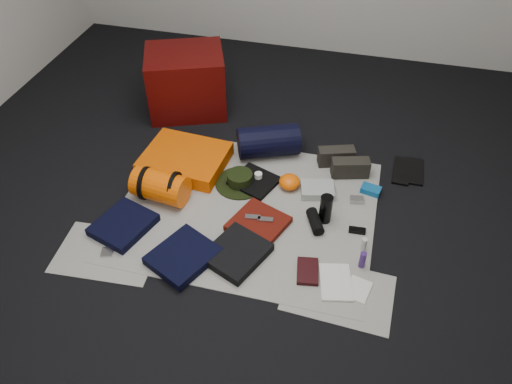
% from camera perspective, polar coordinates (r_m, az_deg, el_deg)
% --- Properties ---
extents(floor, '(4.50, 4.50, 0.02)m').
position_cam_1_polar(floor, '(3.19, -1.04, -2.10)').
color(floor, black).
rests_on(floor, ground).
extents(newspaper_mat, '(1.60, 1.30, 0.01)m').
position_cam_1_polar(newspaper_mat, '(3.18, -1.04, -1.94)').
color(newspaper_mat, '#B5B3A7').
rests_on(newspaper_mat, floor).
extents(newspaper_sheet_front_left, '(0.61, 0.44, 0.00)m').
position_cam_1_polar(newspaper_sheet_front_left, '(3.06, -16.65, -6.65)').
color(newspaper_sheet_front_left, '#B5B3A7').
rests_on(newspaper_sheet_front_left, floor).
extents(newspaper_sheet_front_right, '(0.60, 0.43, 0.00)m').
position_cam_1_polar(newspaper_sheet_front_right, '(2.80, 9.43, -11.29)').
color(newspaper_sheet_front_right, '#B5B3A7').
rests_on(newspaper_sheet_front_right, floor).
extents(red_cabinet, '(0.72, 0.66, 0.48)m').
position_cam_1_polar(red_cabinet, '(3.99, -7.97, 12.38)').
color(red_cabinet, '#4A0705').
rests_on(red_cabinet, floor).
extents(sleeping_pad, '(0.58, 0.49, 0.10)m').
position_cam_1_polar(sleeping_pad, '(3.50, -8.10, 3.75)').
color(sleeping_pad, '#F55A02').
rests_on(sleeping_pad, newspaper_mat).
extents(stuff_sack, '(0.37, 0.24, 0.20)m').
position_cam_1_polar(stuff_sack, '(3.24, -10.88, 0.65)').
color(stuff_sack, '#FD5B04').
rests_on(stuff_sack, newspaper_mat).
extents(sack_strap_left, '(0.02, 0.22, 0.22)m').
position_cam_1_polar(sack_strap_left, '(3.27, -12.51, 1.01)').
color(sack_strap_left, black).
rests_on(sack_strap_left, newspaper_mat).
extents(sack_strap_right, '(0.03, 0.22, 0.22)m').
position_cam_1_polar(sack_strap_right, '(3.20, -9.25, 0.43)').
color(sack_strap_right, black).
rests_on(sack_strap_right, newspaper_mat).
extents(navy_duffel, '(0.48, 0.37, 0.22)m').
position_cam_1_polar(navy_duffel, '(3.53, 1.44, 5.83)').
color(navy_duffel, black).
rests_on(navy_duffel, newspaper_mat).
extents(boonie_brim, '(0.39, 0.39, 0.01)m').
position_cam_1_polar(boonie_brim, '(3.35, -1.84, 1.05)').
color(boonie_brim, black).
rests_on(boonie_brim, newspaper_mat).
extents(boonie_crown, '(0.17, 0.17, 0.07)m').
position_cam_1_polar(boonie_crown, '(3.32, -1.86, 1.58)').
color(boonie_crown, black).
rests_on(boonie_crown, boonie_brim).
extents(hiking_boot_left, '(0.27, 0.17, 0.13)m').
position_cam_1_polar(hiking_boot_left, '(3.52, 9.14, 4.05)').
color(hiking_boot_left, '#292620').
rests_on(hiking_boot_left, newspaper_mat).
extents(hiking_boot_right, '(0.27, 0.16, 0.13)m').
position_cam_1_polar(hiking_boot_right, '(3.43, 10.72, 2.73)').
color(hiking_boot_right, '#292620').
rests_on(hiking_boot_right, newspaper_mat).
extents(flip_flop_left, '(0.12, 0.30, 0.02)m').
position_cam_1_polar(flip_flop_left, '(3.59, 16.28, 2.36)').
color(flip_flop_left, black).
rests_on(flip_flop_left, floor).
extents(flip_flop_right, '(0.11, 0.28, 0.02)m').
position_cam_1_polar(flip_flop_right, '(3.61, 17.72, 2.26)').
color(flip_flop_right, black).
rests_on(flip_flop_right, floor).
extents(trousers_navy_a, '(0.39, 0.41, 0.05)m').
position_cam_1_polar(trousers_navy_a, '(3.15, -14.92, -3.63)').
color(trousers_navy_a, black).
rests_on(trousers_navy_a, newspaper_mat).
extents(trousers_navy_b, '(0.43, 0.45, 0.05)m').
position_cam_1_polar(trousers_navy_b, '(2.91, -8.32, -7.26)').
color(trousers_navy_b, black).
rests_on(trousers_navy_b, newspaper_mat).
extents(trousers_charcoal, '(0.41, 0.43, 0.05)m').
position_cam_1_polar(trousers_charcoal, '(2.90, -2.25, -6.97)').
color(trousers_charcoal, black).
rests_on(trousers_charcoal, newspaper_mat).
extents(black_tshirt, '(0.35, 0.34, 0.03)m').
position_cam_1_polar(black_tshirt, '(3.35, -0.19, 1.23)').
color(black_tshirt, black).
rests_on(black_tshirt, newspaper_mat).
extents(red_shirt, '(0.40, 0.40, 0.04)m').
position_cam_1_polar(red_shirt, '(3.06, 0.26, -3.64)').
color(red_shirt, '#561109').
rests_on(red_shirt, newspaper_mat).
extents(orange_stuff_sack, '(0.18, 0.18, 0.09)m').
position_cam_1_polar(orange_stuff_sack, '(3.30, 3.85, 1.16)').
color(orange_stuff_sack, '#FD5B04').
rests_on(orange_stuff_sack, newspaper_mat).
extents(first_aid_pouch, '(0.24, 0.20, 0.05)m').
position_cam_1_polar(first_aid_pouch, '(3.29, 7.03, 0.24)').
color(first_aid_pouch, '#99A199').
rests_on(first_aid_pouch, newspaper_mat).
extents(water_bottle, '(0.10, 0.10, 0.19)m').
position_cam_1_polar(water_bottle, '(3.07, 7.97, -1.93)').
color(water_bottle, black).
rests_on(water_bottle, newspaper_mat).
extents(speaker, '(0.14, 0.19, 0.07)m').
position_cam_1_polar(speaker, '(3.07, 6.76, -3.36)').
color(speaker, black).
rests_on(speaker, newspaper_mat).
extents(compact_camera, '(0.09, 0.07, 0.03)m').
position_cam_1_polar(compact_camera, '(3.27, 11.41, -0.89)').
color(compact_camera, '#A6A5AA').
rests_on(compact_camera, newspaper_mat).
extents(cyan_case, '(0.14, 0.10, 0.04)m').
position_cam_1_polar(cyan_case, '(3.36, 12.99, 0.25)').
color(cyan_case, '#0E558D').
rests_on(cyan_case, newspaper_mat).
extents(toiletry_purple, '(0.04, 0.04, 0.11)m').
position_cam_1_polar(toiletry_purple, '(2.89, 12.07, -7.59)').
color(toiletry_purple, '#3D1F66').
rests_on(toiletry_purple, newspaper_mat).
extents(toiletry_clear, '(0.03, 0.03, 0.10)m').
position_cam_1_polar(toiletry_clear, '(2.97, 12.22, -5.93)').
color(toiletry_clear, '#BBC0BB').
rests_on(toiletry_clear, newspaper_mat).
extents(paperback_book, '(0.15, 0.20, 0.03)m').
position_cam_1_polar(paperback_book, '(2.84, 5.92, -8.99)').
color(paperback_book, black).
rests_on(paperback_book, newspaper_mat).
extents(map_booklet, '(0.22, 0.28, 0.01)m').
position_cam_1_polar(map_booklet, '(2.82, 9.10, -10.13)').
color(map_booklet, silver).
rests_on(map_booklet, newspaper_mat).
extents(map_printout, '(0.15, 0.18, 0.01)m').
position_cam_1_polar(map_printout, '(2.82, 11.60, -10.83)').
color(map_printout, silver).
rests_on(map_printout, newspaper_mat).
extents(sunglasses, '(0.10, 0.05, 0.03)m').
position_cam_1_polar(sunglasses, '(3.09, 11.48, -4.32)').
color(sunglasses, black).
rests_on(sunglasses, newspaper_mat).
extents(key_cluster, '(0.09, 0.09, 0.01)m').
position_cam_1_polar(key_cluster, '(3.05, -16.63, -6.59)').
color(key_cluster, '#A6A5AA').
rests_on(key_cluster, newspaper_mat).
extents(tape_roll, '(0.05, 0.05, 0.04)m').
position_cam_1_polar(tape_roll, '(3.34, 0.27, 1.91)').
color(tape_roll, white).
rests_on(tape_roll, black_tshirt).
extents(energy_bar_a, '(0.10, 0.05, 0.01)m').
position_cam_1_polar(energy_bar_a, '(3.06, -0.37, -2.89)').
color(energy_bar_a, '#A6A5AA').
rests_on(energy_bar_a, red_shirt).
extents(energy_bar_b, '(0.10, 0.05, 0.01)m').
position_cam_1_polar(energy_bar_b, '(3.04, 1.09, -3.16)').
color(energy_bar_b, '#A6A5AA').
rests_on(energy_bar_b, red_shirt).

